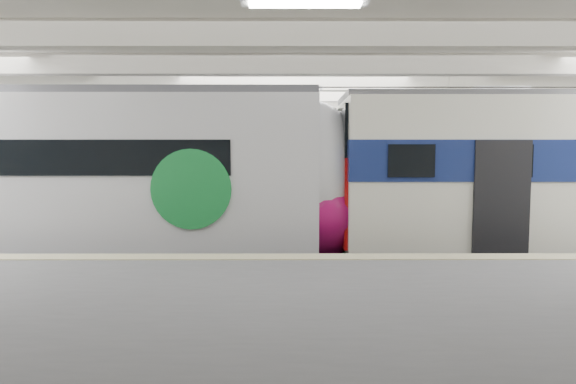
{
  "coord_description": "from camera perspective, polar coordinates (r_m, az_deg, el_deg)",
  "views": [
    {
      "loc": [
        -0.23,
        -12.14,
        3.02
      ],
      "look_at": [
        -0.19,
        1.0,
        2.0
      ],
      "focal_mm": 30.0,
      "sensor_mm": 36.0,
      "label": 1
    }
  ],
  "objects": [
    {
      "name": "station_hall",
      "position": [
        10.41,
        1.13,
        5.68
      ],
      "size": [
        36.0,
        24.0,
        5.75
      ],
      "color": "black",
      "rests_on": "ground"
    },
    {
      "name": "modern_emu",
      "position": [
        12.97,
        -20.42,
        0.8
      ],
      "size": [
        14.33,
        2.96,
        4.6
      ],
      "color": "silver",
      "rests_on": "ground"
    },
    {
      "name": "far_train",
      "position": [
        17.86,
        -8.91,
        2.06
      ],
      "size": [
        13.99,
        3.33,
        4.44
      ],
      "rotation": [
        0.0,
        0.0,
        -0.04
      ],
      "color": "silver",
      "rests_on": "ground"
    }
  ]
}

